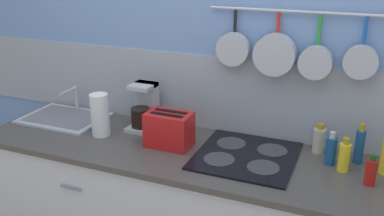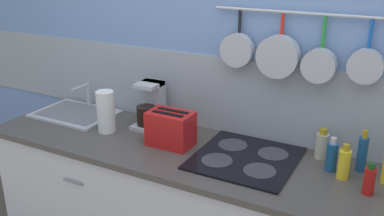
{
  "view_description": "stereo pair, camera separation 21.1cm",
  "coord_description": "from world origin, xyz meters",
  "px_view_note": "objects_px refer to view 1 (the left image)",
  "views": [
    {
      "loc": [
        0.76,
        -1.98,
        1.97
      ],
      "look_at": [
        -0.05,
        0.0,
        1.17
      ],
      "focal_mm": 40.0,
      "sensor_mm": 36.0,
      "label": 1
    },
    {
      "loc": [
        0.95,
        -1.89,
        1.97
      ],
      "look_at": [
        -0.05,
        0.0,
        1.17
      ],
      "focal_mm": 40.0,
      "sensor_mm": 36.0,
      "label": 2
    }
  ],
  "objects_px": {
    "toaster": "(169,129)",
    "bottle_vinegar": "(371,172)",
    "paper_towel_roll": "(100,115)",
    "bottle_cooking_wine": "(359,146)",
    "bottle_sesame_oil": "(331,150)",
    "coffee_maker": "(144,109)",
    "bottle_dish_soap": "(344,157)",
    "bottle_hot_sauce": "(319,140)"
  },
  "relations": [
    {
      "from": "paper_towel_roll",
      "to": "bottle_hot_sauce",
      "type": "relative_size",
      "value": 1.54
    },
    {
      "from": "bottle_dish_soap",
      "to": "paper_towel_roll",
      "type": "bearing_deg",
      "value": -176.44
    },
    {
      "from": "coffee_maker",
      "to": "bottle_dish_soap",
      "type": "distance_m",
      "value": 1.2
    },
    {
      "from": "coffee_maker",
      "to": "bottle_cooking_wine",
      "type": "distance_m",
      "value": 1.26
    },
    {
      "from": "paper_towel_roll",
      "to": "bottle_dish_soap",
      "type": "height_order",
      "value": "paper_towel_roll"
    },
    {
      "from": "toaster",
      "to": "bottle_vinegar",
      "type": "height_order",
      "value": "toaster"
    },
    {
      "from": "paper_towel_roll",
      "to": "coffee_maker",
      "type": "height_order",
      "value": "coffee_maker"
    },
    {
      "from": "bottle_dish_soap",
      "to": "bottle_hot_sauce",
      "type": "bearing_deg",
      "value": 129.65
    },
    {
      "from": "bottle_dish_soap",
      "to": "bottle_vinegar",
      "type": "relative_size",
      "value": 1.16
    },
    {
      "from": "bottle_cooking_wine",
      "to": "bottle_vinegar",
      "type": "bearing_deg",
      "value": -73.63
    },
    {
      "from": "paper_towel_roll",
      "to": "bottle_cooking_wine",
      "type": "distance_m",
      "value": 1.46
    },
    {
      "from": "bottle_dish_soap",
      "to": "bottle_cooking_wine",
      "type": "relative_size",
      "value": 0.82
    },
    {
      "from": "bottle_hot_sauce",
      "to": "bottle_sesame_oil",
      "type": "relative_size",
      "value": 0.93
    },
    {
      "from": "coffee_maker",
      "to": "toaster",
      "type": "bearing_deg",
      "value": -36.11
    },
    {
      "from": "toaster",
      "to": "bottle_dish_soap",
      "type": "bearing_deg",
      "value": 4.11
    },
    {
      "from": "bottle_vinegar",
      "to": "bottle_sesame_oil",
      "type": "bearing_deg",
      "value": 143.83
    },
    {
      "from": "bottle_sesame_oil",
      "to": "bottle_vinegar",
      "type": "relative_size",
      "value": 1.16
    },
    {
      "from": "bottle_vinegar",
      "to": "paper_towel_roll",
      "type": "bearing_deg",
      "value": 179.76
    },
    {
      "from": "coffee_maker",
      "to": "bottle_hot_sauce",
      "type": "bearing_deg",
      "value": 2.72
    },
    {
      "from": "coffee_maker",
      "to": "bottle_sesame_oil",
      "type": "bearing_deg",
      "value": -3.58
    },
    {
      "from": "coffee_maker",
      "to": "bottle_dish_soap",
      "type": "xyz_separation_m",
      "value": [
        1.2,
        -0.12,
        -0.04
      ]
    },
    {
      "from": "coffee_maker",
      "to": "toaster",
      "type": "distance_m",
      "value": 0.32
    },
    {
      "from": "coffee_maker",
      "to": "toaster",
      "type": "relative_size",
      "value": 1.05
    },
    {
      "from": "bottle_cooking_wine",
      "to": "bottle_vinegar",
      "type": "xyz_separation_m",
      "value": [
        0.06,
        -0.21,
        -0.03
      ]
    },
    {
      "from": "paper_towel_roll",
      "to": "bottle_sesame_oil",
      "type": "xyz_separation_m",
      "value": [
        1.31,
        0.14,
        -0.05
      ]
    },
    {
      "from": "bottle_dish_soap",
      "to": "bottle_cooking_wine",
      "type": "xyz_separation_m",
      "value": [
        0.07,
        0.12,
        0.02
      ]
    },
    {
      "from": "coffee_maker",
      "to": "bottle_dish_soap",
      "type": "height_order",
      "value": "coffee_maker"
    },
    {
      "from": "coffee_maker",
      "to": "bottle_sesame_oil",
      "type": "xyz_separation_m",
      "value": [
        1.13,
        -0.07,
        -0.04
      ]
    },
    {
      "from": "bottle_cooking_wine",
      "to": "bottle_dish_soap",
      "type": "bearing_deg",
      "value": -118.33
    },
    {
      "from": "bottle_hot_sauce",
      "to": "bottle_cooking_wine",
      "type": "bearing_deg",
      "value": -13.78
    },
    {
      "from": "paper_towel_roll",
      "to": "toaster",
      "type": "height_order",
      "value": "paper_towel_roll"
    },
    {
      "from": "paper_towel_roll",
      "to": "bottle_vinegar",
      "type": "distance_m",
      "value": 1.51
    },
    {
      "from": "coffee_maker",
      "to": "toaster",
      "type": "height_order",
      "value": "coffee_maker"
    },
    {
      "from": "bottle_hot_sauce",
      "to": "bottle_dish_soap",
      "type": "distance_m",
      "value": 0.22
    },
    {
      "from": "toaster",
      "to": "bottle_hot_sauce",
      "type": "xyz_separation_m",
      "value": [
        0.79,
        0.24,
        -0.03
      ]
    },
    {
      "from": "bottle_vinegar",
      "to": "toaster",
      "type": "bearing_deg",
      "value": 178.65
    },
    {
      "from": "bottle_hot_sauce",
      "to": "bottle_cooking_wine",
      "type": "relative_size",
      "value": 0.76
    },
    {
      "from": "coffee_maker",
      "to": "bottle_vinegar",
      "type": "distance_m",
      "value": 1.34
    },
    {
      "from": "toaster",
      "to": "bottle_cooking_wine",
      "type": "relative_size",
      "value": 1.22
    },
    {
      "from": "bottle_cooking_wine",
      "to": "bottle_sesame_oil",
      "type": "bearing_deg",
      "value": -152.51
    },
    {
      "from": "bottle_sesame_oil",
      "to": "bottle_vinegar",
      "type": "xyz_separation_m",
      "value": [
        0.2,
        -0.14,
        -0.01
      ]
    },
    {
      "from": "bottle_sesame_oil",
      "to": "bottle_dish_soap",
      "type": "relative_size",
      "value": 1.0
    }
  ]
}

